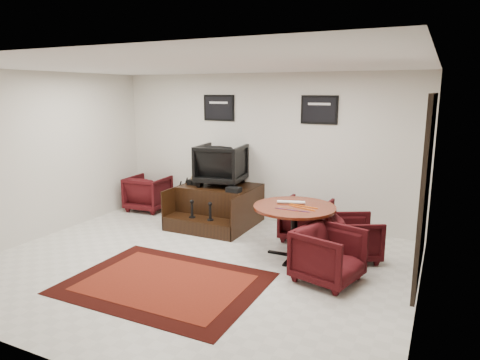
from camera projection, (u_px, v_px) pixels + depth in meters
name	position (u px, v px, depth m)	size (l,w,h in m)	color
ground	(194.00, 265.00, 6.21)	(6.00, 6.00, 0.00)	silver
room_shell	(221.00, 143.00, 5.77)	(6.02, 5.02, 2.81)	beige
area_rug	(165.00, 283.00, 5.60)	(2.50, 1.88, 0.01)	black
shine_podium	(218.00, 206.00, 8.08)	(1.40, 1.45, 0.72)	black
shine_chair	(221.00, 162.00, 8.04)	(0.83, 0.78, 0.86)	black
shoes_pair	(195.00, 182.00, 8.18)	(0.24, 0.28, 0.10)	black
polish_kit	(234.00, 190.00, 7.54)	(0.25, 0.17, 0.09)	black
umbrella_black	(176.00, 199.00, 8.30)	(0.30, 0.11, 0.81)	black
umbrella_hooked	(182.00, 197.00, 8.41)	(0.32, 0.12, 0.86)	black
armchair_side	(148.00, 191.00, 9.00)	(0.78, 0.73, 0.80)	black
meeting_table	(294.00, 212.00, 6.36)	(1.22, 1.22, 0.80)	#4A150A
table_chair_back	(306.00, 218.00, 7.18)	(0.75, 0.71, 0.77)	black
table_chair_window	(354.00, 235.00, 6.37)	(0.70, 0.66, 0.72)	black
table_chair_corner	(329.00, 253.00, 5.60)	(0.77, 0.72, 0.79)	black
paper_roll	(291.00, 202.00, 6.46)	(0.05, 0.05, 0.42)	silver
table_clutter	(300.00, 208.00, 6.22)	(0.57, 0.32, 0.01)	#E0600C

